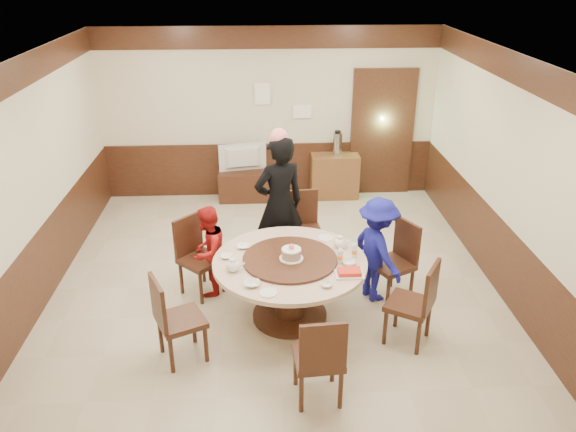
{
  "coord_description": "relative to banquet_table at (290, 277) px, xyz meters",
  "views": [
    {
      "loc": [
        -0.15,
        -6.1,
        3.79
      ],
      "look_at": [
        0.15,
        -0.34,
        1.1
      ],
      "focal_mm": 35.0,
      "sensor_mm": 36.0,
      "label": 1
    }
  ],
  "objects": [
    {
      "name": "room",
      "position": [
        -0.14,
        0.76,
        0.55
      ],
      "size": [
        6.0,
        6.04,
        2.84
      ],
      "color": "#C2B59B",
      "rests_on": "ground"
    },
    {
      "name": "banquet_table",
      "position": [
        0.0,
        0.0,
        0.0
      ],
      "size": [
        1.7,
        1.7,
        0.78
      ],
      "color": "#3A1D12",
      "rests_on": "ground"
    },
    {
      "name": "chair_0",
      "position": [
        1.25,
        0.37,
        -0.23
      ],
      "size": [
        0.6,
        0.59,
        0.97
      ],
      "rotation": [
        0.0,
        0.0,
        2.05
      ],
      "color": "#3A1D12",
      "rests_on": "ground"
    },
    {
      "name": "chair_1",
      "position": [
        0.26,
        1.3,
        -0.23
      ],
      "size": [
        0.48,
        0.49,
        0.97
      ],
      "rotation": [
        0.0,
        0.0,
        3.24
      ],
      "color": "#3A1D12",
      "rests_on": "ground"
    },
    {
      "name": "chair_2",
      "position": [
        -1.06,
        0.6,
        -0.23
      ],
      "size": [
        0.62,
        0.62,
        0.97
      ],
      "rotation": [
        0.0,
        0.0,
        3.95
      ],
      "color": "#3A1D12",
      "rests_on": "ground"
    },
    {
      "name": "chair_3",
      "position": [
        -1.15,
        -0.65,
        -0.23
      ],
      "size": [
        0.59,
        0.59,
        0.97
      ],
      "rotation": [
        0.0,
        0.0,
        5.16
      ],
      "color": "#3A1D12",
      "rests_on": "ground"
    },
    {
      "name": "chair_4",
      "position": [
        0.19,
        -1.3,
        -0.23
      ],
      "size": [
        0.47,
        0.48,
        0.97
      ],
      "rotation": [
        0.0,
        0.0,
        6.36
      ],
      "color": "#3A1D12",
      "rests_on": "ground"
    },
    {
      "name": "chair_5",
      "position": [
        1.25,
        -0.49,
        -0.23
      ],
      "size": [
        0.61,
        0.61,
        0.97
      ],
      "rotation": [
        0.0,
        0.0,
        7.3
      ],
      "color": "#3A1D12",
      "rests_on": "ground"
    },
    {
      "name": "person_standing",
      "position": [
        -0.07,
        1.15,
        0.38
      ],
      "size": [
        0.78,
        0.65,
        1.82
      ],
      "primitive_type": "imported",
      "rotation": [
        0.0,
        0.0,
        3.52
      ],
      "color": "black",
      "rests_on": "ground"
    },
    {
      "name": "person_red",
      "position": [
        -0.95,
        0.59,
        0.04
      ],
      "size": [
        0.63,
        0.68,
        1.14
      ],
      "primitive_type": "imported",
      "rotation": [
        0.0,
        0.0,
        4.27
      ],
      "color": "#AB1716",
      "rests_on": "ground"
    },
    {
      "name": "person_blue",
      "position": [
        1.05,
        0.38,
        0.11
      ],
      "size": [
        0.78,
        0.96,
        1.29
      ],
      "primitive_type": "imported",
      "rotation": [
        0.0,
        0.0,
        1.98
      ],
      "color": "navy",
      "rests_on": "ground"
    },
    {
      "name": "birthday_cake",
      "position": [
        0.01,
        -0.02,
        0.31
      ],
      "size": [
        0.26,
        0.26,
        0.18
      ],
      "color": "white",
      "rests_on": "banquet_table"
    },
    {
      "name": "teapot_left",
      "position": [
        -0.61,
        -0.2,
        0.28
      ],
      "size": [
        0.17,
        0.15,
        0.13
      ],
      "primitive_type": "ellipsoid",
      "color": "white",
      "rests_on": "banquet_table"
    },
    {
      "name": "teapot_right",
      "position": [
        0.58,
        0.27,
        0.28
      ],
      "size": [
        0.17,
        0.15,
        0.13
      ],
      "primitive_type": "ellipsoid",
      "color": "white",
      "rests_on": "banquet_table"
    },
    {
      "name": "bowl_0",
      "position": [
        -0.51,
        0.31,
        0.24
      ],
      "size": [
        0.15,
        0.15,
        0.04
      ],
      "primitive_type": "imported",
      "color": "white",
      "rests_on": "banquet_table"
    },
    {
      "name": "bowl_1",
      "position": [
        0.34,
        -0.55,
        0.24
      ],
      "size": [
        0.12,
        0.12,
        0.04
      ],
      "primitive_type": "imported",
      "color": "white",
      "rests_on": "banquet_table"
    },
    {
      "name": "bowl_2",
      "position": [
        -0.41,
        -0.5,
        0.24
      ],
      "size": [
        0.16,
        0.16,
        0.04
      ],
      "primitive_type": "imported",
      "color": "white",
      "rests_on": "banquet_table"
    },
    {
      "name": "bowl_3",
      "position": [
        0.63,
        -0.13,
        0.24
      ],
      "size": [
        0.15,
        0.15,
        0.05
      ],
      "primitive_type": "imported",
      "color": "white",
      "rests_on": "banquet_table"
    },
    {
      "name": "bowl_4",
      "position": [
        -0.69,
        0.09,
        0.23
      ],
      "size": [
        0.14,
        0.14,
        0.03
      ],
      "primitive_type": "imported",
      "color": "white",
      "rests_on": "banquet_table"
    },
    {
      "name": "saucer_near",
      "position": [
        -0.25,
        -0.65,
        0.22
      ],
      "size": [
        0.18,
        0.18,
        0.01
      ],
      "primitive_type": "cylinder",
      "color": "white",
      "rests_on": "banquet_table"
    },
    {
      "name": "saucer_far",
      "position": [
        0.45,
        0.5,
        0.22
      ],
      "size": [
        0.18,
        0.18,
        0.01
      ],
      "primitive_type": "cylinder",
      "color": "white",
      "rests_on": "banquet_table"
    },
    {
      "name": "shrimp_platter",
      "position": [
        0.6,
        -0.35,
        0.24
      ],
      "size": [
        0.3,
        0.2,
        0.06
      ],
      "color": "white",
      "rests_on": "banquet_table"
    },
    {
      "name": "bottle_0",
      "position": [
        0.54,
        -0.09,
        0.3
      ],
      "size": [
        0.06,
        0.06,
        0.16
      ],
      "primitive_type": "cylinder",
      "color": "white",
      "rests_on": "banquet_table"
    },
    {
      "name": "bottle_1",
      "position": [
        0.71,
        0.03,
        0.3
      ],
      "size": [
        0.06,
        0.06,
        0.16
      ],
      "primitive_type": "cylinder",
      "color": "white",
      "rests_on": "banquet_table"
    },
    {
      "name": "tv_stand",
      "position": [
        -0.58,
        3.49,
        -0.28
      ],
      "size": [
        0.85,
        0.45,
        0.5
      ],
      "primitive_type": "cube",
      "color": "#3A1D12",
      "rests_on": "ground"
    },
    {
      "name": "television",
      "position": [
        -0.58,
        3.49,
        0.2
      ],
      "size": [
        0.8,
        0.26,
        0.46
      ],
      "primitive_type": "imported",
      "rotation": [
        0.0,
        0.0,
        3.34
      ],
      "color": "#959597",
      "rests_on": "tv_stand"
    },
    {
      "name": "side_cabinet",
      "position": [
        0.95,
        3.52,
        -0.16
      ],
      "size": [
        0.8,
        0.4,
        0.75
      ],
      "primitive_type": "cube",
      "color": "brown",
      "rests_on": "ground"
    },
    {
      "name": "thermos",
      "position": [
        0.98,
        3.52,
        0.41
      ],
      "size": [
        0.15,
        0.15,
        0.38
      ],
      "primitive_type": "cylinder",
      "color": "silver",
      "rests_on": "side_cabinet"
    },
    {
      "name": "notice_left",
      "position": [
        -0.25,
        3.7,
        1.22
      ],
      "size": [
        0.25,
        0.0,
        0.35
      ],
      "primitive_type": "cube",
      "color": "white",
      "rests_on": "room"
    },
    {
      "name": "notice_right",
      "position": [
        0.4,
        3.7,
        0.92
      ],
      "size": [
        0.3,
        0.0,
        0.22
      ],
      "primitive_type": "cube",
      "color": "white",
      "rests_on": "room"
    }
  ]
}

